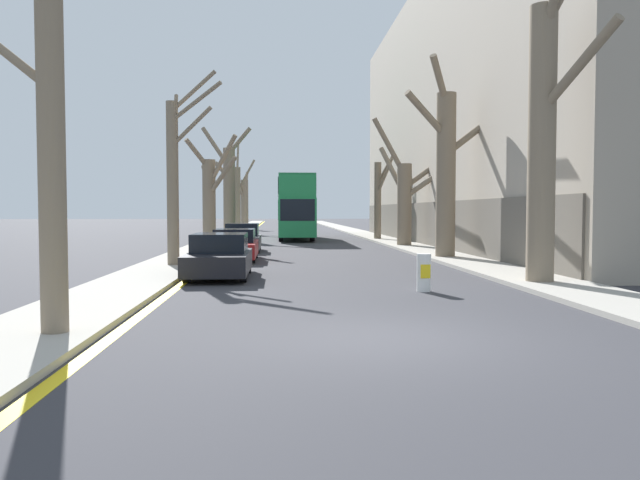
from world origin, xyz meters
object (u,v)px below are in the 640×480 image
(street_tree_left_0, at_px, (51,81))
(parked_car_0, at_px, (219,257))
(street_tree_left_5, at_px, (244,202))
(street_tree_right_1, at_px, (446,169))
(street_tree_left_1, at_px, (175,173))
(street_tree_right_2, at_px, (405,195))
(street_tree_right_3, at_px, (379,196))
(street_tree_right_0, at_px, (544,131))
(street_tree_left_4, at_px, (238,194))
(double_decker_bus, at_px, (295,204))
(traffic_bollard, at_px, (424,273))
(street_tree_left_2, at_px, (210,197))
(street_tree_left_3, at_px, (229,188))
(parked_car_1, at_px, (235,245))
(parked_car_2, at_px, (242,238))

(street_tree_left_0, height_order, parked_car_0, street_tree_left_0)
(street_tree_left_5, relative_size, street_tree_right_1, 0.80)
(street_tree_left_1, distance_m, street_tree_right_2, 16.27)
(street_tree_right_3, height_order, parked_car_0, street_tree_right_3)
(street_tree_right_0, bearing_deg, street_tree_left_1, 150.82)
(street_tree_right_3, bearing_deg, street_tree_left_4, 124.24)
(street_tree_left_1, xyz_separation_m, double_decker_bus, (4.82, 22.11, -0.85))
(street_tree_left_5, relative_size, traffic_bollard, 6.98)
(street_tree_right_1, relative_size, traffic_bollard, 8.70)
(street_tree_left_1, height_order, street_tree_right_3, street_tree_left_1)
(street_tree_right_0, bearing_deg, street_tree_left_4, 104.57)
(street_tree_left_2, xyz_separation_m, street_tree_right_0, (10.71, -17.17, 1.38))
(street_tree_left_4, relative_size, street_tree_right_1, 1.06)
(traffic_bollard, bearing_deg, street_tree_left_0, -142.81)
(street_tree_right_3, relative_size, double_decker_bus, 0.52)
(street_tree_right_2, bearing_deg, street_tree_left_5, 107.33)
(street_tree_left_3, relative_size, street_tree_right_3, 1.40)
(parked_car_0, xyz_separation_m, parked_car_1, (-0.00, 6.55, -0.02))
(street_tree_left_4, distance_m, traffic_bollard, 43.47)
(street_tree_right_3, relative_size, parked_car_0, 1.38)
(parked_car_0, bearing_deg, parked_car_2, 90.00)
(street_tree_left_3, height_order, double_decker_bus, street_tree_left_3)
(street_tree_right_2, bearing_deg, street_tree_right_1, -90.74)
(street_tree_right_1, xyz_separation_m, parked_car_2, (-8.76, 5.43, -3.11))
(street_tree_left_3, height_order, street_tree_right_1, street_tree_right_1)
(street_tree_left_5, bearing_deg, street_tree_left_3, -89.51)
(street_tree_right_0, bearing_deg, double_decker_bus, 101.86)
(street_tree_right_0, bearing_deg, traffic_bollard, -164.29)
(street_tree_right_0, distance_m, parked_car_1, 13.29)
(street_tree_left_0, distance_m, street_tree_left_5, 59.46)
(street_tree_left_0, xyz_separation_m, parked_car_0, (1.69, 9.06, -3.38))
(street_tree_right_2, xyz_separation_m, street_tree_right_3, (-0.20, 7.90, 0.13))
(street_tree_right_0, bearing_deg, parked_car_0, 163.13)
(parked_car_1, height_order, traffic_bollard, parked_car_1)
(street_tree_left_0, height_order, street_tree_left_3, street_tree_left_0)
(street_tree_right_0, height_order, double_decker_bus, street_tree_right_0)
(street_tree_left_4, bearing_deg, street_tree_right_2, -65.26)
(double_decker_bus, bearing_deg, street_tree_left_0, -97.72)
(street_tree_left_1, bearing_deg, street_tree_right_0, -29.18)
(street_tree_left_1, relative_size, street_tree_left_4, 0.80)
(street_tree_right_0, relative_size, street_tree_right_2, 1.26)
(street_tree_right_0, xyz_separation_m, street_tree_right_1, (-0.12, 9.31, -0.37))
(street_tree_right_3, distance_m, traffic_bollard, 27.41)
(street_tree_left_4, height_order, street_tree_right_3, street_tree_left_4)
(street_tree_left_5, bearing_deg, street_tree_right_3, -68.40)
(street_tree_left_3, height_order, street_tree_right_2, street_tree_left_3)
(parked_car_0, bearing_deg, traffic_bollard, -34.11)
(street_tree_right_2, relative_size, parked_car_2, 1.80)
(street_tree_left_0, distance_m, parked_car_2, 21.43)
(street_tree_left_5, bearing_deg, street_tree_right_0, -78.41)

